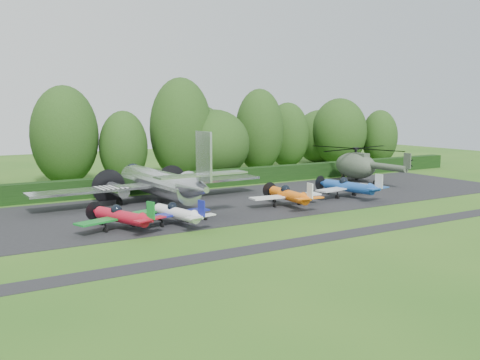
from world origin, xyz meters
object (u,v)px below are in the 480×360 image
light_plane_white (176,213)px  light_plane_blue (348,187)px  transport_plane (160,183)px  helicopter (356,163)px  sign_board (353,167)px  light_plane_red (121,216)px  light_plane_orange (289,195)px

light_plane_white → light_plane_blue: light_plane_blue is taller
light_plane_blue → transport_plane: bearing=169.5°
light_plane_blue → helicopter: (9.75, 9.21, 1.13)m
light_plane_white → sign_board: size_ratio=1.97×
transport_plane → light_plane_red: transport_plane is taller
light_plane_red → helicopter: (35.42, 11.29, 1.23)m
light_plane_orange → helicopter: (18.31, 10.14, 1.18)m
light_plane_red → sign_board: size_ratio=2.09×
light_plane_red → sign_board: light_plane_red is taller
light_plane_red → helicopter: 37.20m
light_plane_orange → sign_board: bearing=28.2°
light_plane_red → light_plane_white: bearing=10.1°
light_plane_red → sign_board: bearing=40.9°
light_plane_white → helicopter: 33.29m
light_plane_white → helicopter: helicopter is taller
light_plane_red → transport_plane: bearing=71.5°
light_plane_blue → sign_board: light_plane_blue is taller
transport_plane → light_plane_blue: transport_plane is taller
light_plane_white → light_plane_blue: size_ratio=0.87×
light_plane_orange → helicopter: size_ratio=0.49×
helicopter → sign_board: bearing=50.9°
light_plane_red → light_plane_orange: 17.16m
helicopter → sign_board: size_ratio=4.45×
light_plane_red → light_plane_orange: size_ratio=0.96×
light_plane_blue → sign_board: bearing=55.2°
transport_plane → light_plane_blue: 19.92m
transport_plane → helicopter: transport_plane is taller
transport_plane → helicopter: size_ratio=1.53×
transport_plane → light_plane_orange: size_ratio=3.13×
transport_plane → light_plane_orange: transport_plane is taller
transport_plane → sign_board: 31.93m
helicopter → sign_board: helicopter is taller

